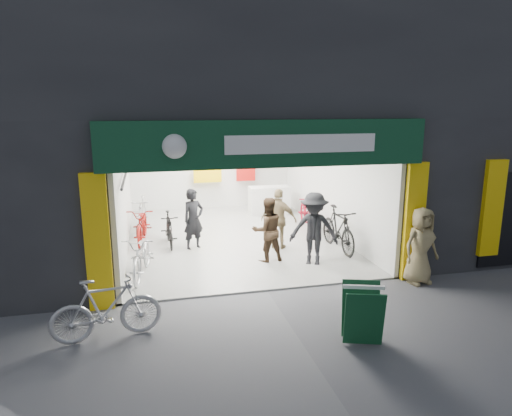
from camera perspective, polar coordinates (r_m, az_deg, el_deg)
name	(u,v)px	position (r m, az deg, el deg)	size (l,w,h in m)	color
ground	(267,291)	(9.60, 1.45, -10.37)	(60.00, 60.00, 0.00)	#56565B
building	(254,86)	(13.89, -0.19, 15.03)	(17.00, 10.27, 8.00)	#232326
bike_left_front	(142,255)	(10.51, -14.03, -5.74)	(0.67, 1.91, 1.00)	#B7B8BC
bike_left_midfront	(169,229)	(12.60, -10.81, -2.66)	(0.44, 1.55, 0.93)	black
bike_left_midback	(143,225)	(13.08, -14.00, -2.02)	(0.68, 1.96, 1.03)	maroon
bike_left_back	(143,215)	(14.10, -14.00, -0.84)	(0.51, 1.80, 1.08)	#A9AAAE
bike_right_front	(338,229)	(12.15, 10.24, -2.61)	(0.55, 1.96, 1.18)	black
bike_right_mid	(307,211)	(14.32, 6.41, -0.41)	(0.69, 1.99, 1.05)	maroon
bike_right_back	(314,219)	(13.65, 7.27, -1.34)	(0.44, 1.54, 0.93)	silver
parked_bike	(106,309)	(7.98, -18.20, -11.86)	(0.50, 1.77, 1.07)	#B3B3B8
customer_a	(193,220)	(12.11, -7.82, -1.45)	(0.60, 0.39, 1.64)	black
customer_b	(267,230)	(11.06, 1.43, -2.79)	(0.78, 0.61, 1.61)	#3D2B1C
customer_c	(314,229)	(10.89, 7.24, -2.68)	(1.15, 0.66, 1.78)	black
customer_d	(279,220)	(12.01, 2.87, -1.46)	(0.96, 0.40, 1.64)	olive
pedestrian_near	(421,246)	(10.37, 19.89, -4.46)	(0.82, 0.53, 1.67)	#8F7D53
sandwich_board	(362,312)	(7.68, 13.17, -12.60)	(0.78, 0.79, 0.95)	#0F3C20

